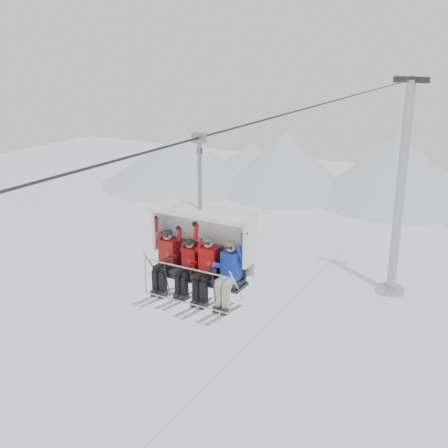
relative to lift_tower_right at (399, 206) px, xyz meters
The scene contains 8 objects.
ridgeline 20.33m from the lift_tower_right, 94.51° to the left, with size 72.00×21.00×7.00m.
lift_tower_right is the anchor object (origin of this frame).
haul_cable 23.25m from the lift_tower_right, 90.00° to the right, with size 0.06×0.06×50.00m, color #2A2A2F.
chairlift_carrier 23.56m from the lift_tower_right, 90.00° to the right, with size 2.61×1.17×3.98m.
skier_far_left 23.78m from the lift_tower_right, 92.22° to the right, with size 0.44×1.69×1.74m.
skier_center_left 23.77m from the lift_tower_right, 90.62° to the right, with size 0.38×1.69×1.54m.
skier_center_right 23.76m from the lift_tower_right, 89.32° to the right, with size 0.45×1.69×1.75m.
skier_far_right 23.78m from the lift_tower_right, 87.82° to the right, with size 0.45×1.69×1.75m.
Camera 1 is at (6.73, -12.05, 15.41)m, focal length 45.00 mm.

